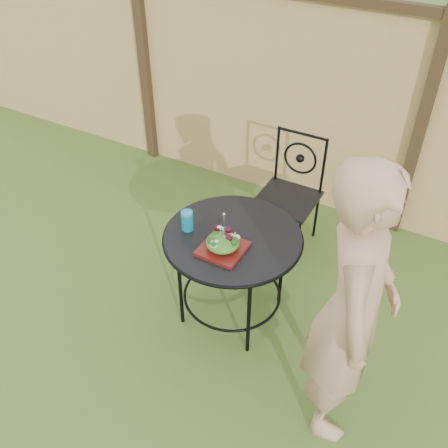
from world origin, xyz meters
name	(u,v)px	position (x,y,z in m)	size (l,w,h in m)	color
ground	(128,341)	(0.00, 0.00, 0.00)	(60.00, 60.00, 0.00)	#2F4C18
fence	(269,96)	(0.00, 2.19, 0.95)	(8.00, 0.12, 1.90)	#E7BA72
patio_table	(233,252)	(0.50, 0.60, 0.59)	(0.92, 0.92, 0.72)	black
patio_chair	(290,190)	(0.52, 1.56, 0.50)	(0.46, 0.46, 0.95)	black
diner	(352,310)	(1.40, 0.21, 0.89)	(0.65, 0.42, 1.77)	tan
salad_plate	(223,249)	(0.51, 0.45, 0.74)	(0.27, 0.27, 0.02)	#421309
salad	(223,242)	(0.51, 0.45, 0.79)	(0.21, 0.21, 0.08)	#235614
fork	(224,227)	(0.52, 0.45, 0.92)	(0.01, 0.01, 0.18)	silver
drinking_glass	(187,221)	(0.21, 0.52, 0.79)	(0.08, 0.08, 0.14)	#0D7B9B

